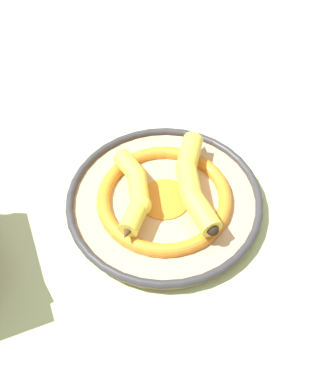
{
  "coord_description": "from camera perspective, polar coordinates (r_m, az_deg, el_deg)",
  "views": [
    {
      "loc": [
        -0.21,
        -0.37,
        0.62
      ],
      "look_at": [
        0.03,
        0.01,
        0.04
      ],
      "focal_mm": 42.0,
      "sensor_mm": 36.0,
      "label": 1
    }
  ],
  "objects": [
    {
      "name": "decorative_bowl",
      "position": [
        0.75,
        0.0,
        -0.99
      ],
      "size": [
        0.33,
        0.33,
        0.03
      ],
      "color": "tan",
      "rests_on": "ground_plane"
    },
    {
      "name": "banana_a",
      "position": [
        0.72,
        -3.85,
        0.03
      ],
      "size": [
        0.1,
        0.17,
        0.03
      ],
      "rotation": [
        0.0,
        0.0,
        1.15
      ],
      "color": "yellow",
      "rests_on": "decorative_bowl"
    },
    {
      "name": "banana_b",
      "position": [
        0.74,
        3.62,
        1.57
      ],
      "size": [
        0.12,
        0.2,
        0.04
      ],
      "rotation": [
        0.0,
        0.0,
        -2.02
      ],
      "color": "yellow",
      "rests_on": "decorative_bowl"
    },
    {
      "name": "ground_plane",
      "position": [
        0.75,
        -1.19,
        -3.1
      ],
      "size": [
        2.8,
        2.8,
        0.0
      ],
      "primitive_type": "plane",
      "color": "#B2C693"
    }
  ]
}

